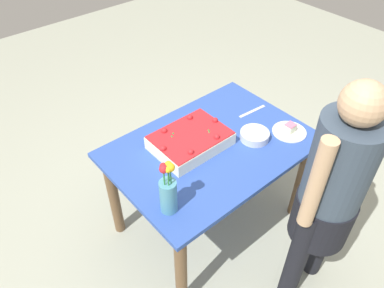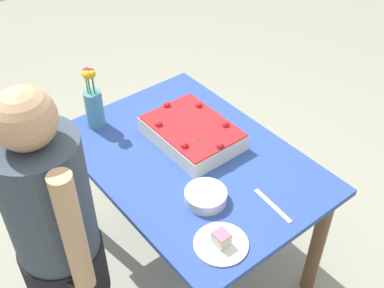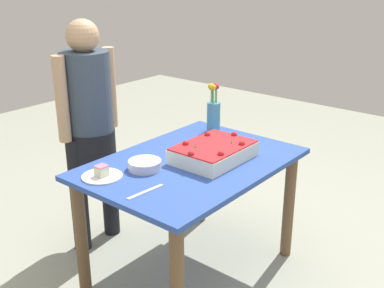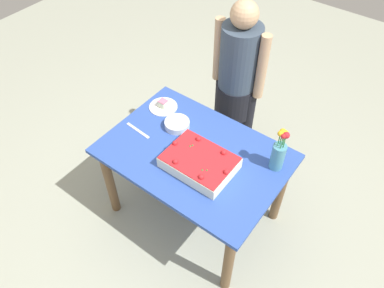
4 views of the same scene
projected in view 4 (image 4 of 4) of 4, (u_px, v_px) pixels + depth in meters
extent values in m
plane|color=#9FA390|center=(194.00, 212.00, 3.08)|extent=(8.00, 8.00, 0.00)
cube|color=#2E4EA6|center=(195.00, 154.00, 2.55)|extent=(1.23, 0.86, 0.03)
cylinder|color=brown|center=(110.00, 182.00, 2.84)|extent=(0.07, 0.07, 0.71)
cylinder|color=brown|center=(228.00, 263.00, 2.41)|extent=(0.07, 0.07, 0.71)
cylinder|color=brown|center=(169.00, 129.00, 3.23)|extent=(0.07, 0.07, 0.71)
cylinder|color=brown|center=(280.00, 190.00, 2.79)|extent=(0.07, 0.07, 0.71)
cube|color=white|center=(200.00, 163.00, 2.42)|extent=(0.45, 0.33, 0.08)
cube|color=red|center=(200.00, 158.00, 2.39)|extent=(0.44, 0.32, 0.01)
sphere|color=red|center=(226.00, 172.00, 2.30)|extent=(0.04, 0.04, 0.04)
sphere|color=red|center=(224.00, 153.00, 2.41)|extent=(0.04, 0.04, 0.04)
sphere|color=red|center=(198.00, 139.00, 2.49)|extent=(0.04, 0.04, 0.04)
sphere|color=red|center=(175.00, 143.00, 2.46)|extent=(0.04, 0.04, 0.04)
sphere|color=red|center=(175.00, 162.00, 2.35)|extent=(0.04, 0.04, 0.04)
sphere|color=red|center=(201.00, 177.00, 2.27)|extent=(0.04, 0.04, 0.04)
cone|color=#2D8438|center=(202.00, 170.00, 2.31)|extent=(0.02, 0.02, 0.02)
cone|color=#2D8438|center=(193.00, 146.00, 2.45)|extent=(0.02, 0.02, 0.02)
cone|color=#2D8438|center=(190.00, 146.00, 2.45)|extent=(0.02, 0.02, 0.02)
cone|color=#2D8438|center=(207.00, 170.00, 2.31)|extent=(0.02, 0.02, 0.02)
cylinder|color=white|center=(163.00, 107.00, 2.84)|extent=(0.22, 0.22, 0.01)
cube|color=#E8F1C7|center=(163.00, 104.00, 2.82)|extent=(0.06, 0.06, 0.05)
cube|color=pink|center=(163.00, 101.00, 2.80)|extent=(0.06, 0.06, 0.01)
cube|color=silver|center=(138.00, 130.00, 2.68)|extent=(0.22, 0.04, 0.00)
cylinder|color=teal|center=(278.00, 157.00, 2.38)|extent=(0.09, 0.09, 0.20)
cylinder|color=#2D8438|center=(285.00, 141.00, 2.26)|extent=(0.01, 0.01, 0.11)
sphere|color=red|center=(286.00, 135.00, 2.22)|extent=(0.04, 0.04, 0.04)
cylinder|color=#2D8438|center=(284.00, 139.00, 2.28)|extent=(0.01, 0.01, 0.11)
sphere|color=yellow|center=(286.00, 133.00, 2.24)|extent=(0.03, 0.03, 0.03)
cylinder|color=#2D8438|center=(281.00, 138.00, 2.28)|extent=(0.01, 0.01, 0.11)
sphere|color=gold|center=(283.00, 132.00, 2.24)|extent=(0.04, 0.04, 0.04)
cylinder|color=#2D8438|center=(279.00, 140.00, 2.27)|extent=(0.01, 0.01, 0.11)
sphere|color=yellow|center=(281.00, 134.00, 2.23)|extent=(0.04, 0.04, 0.04)
cylinder|color=#2D8438|center=(282.00, 142.00, 2.26)|extent=(0.01, 0.01, 0.11)
sphere|color=red|center=(283.00, 136.00, 2.22)|extent=(0.03, 0.03, 0.03)
cylinder|color=silver|center=(177.00, 124.00, 2.69)|extent=(0.18, 0.18, 0.05)
cylinder|color=black|center=(220.00, 116.00, 3.29)|extent=(0.11, 0.11, 0.78)
cylinder|color=black|center=(246.00, 128.00, 3.19)|extent=(0.11, 0.11, 0.78)
cylinder|color=black|center=(235.00, 98.00, 3.04)|extent=(0.32, 0.31, 0.28)
cylinder|color=#374556|center=(240.00, 58.00, 2.76)|extent=(0.30, 0.30, 0.52)
sphere|color=tan|center=(245.00, 14.00, 2.51)|extent=(0.20, 0.20, 0.20)
cylinder|color=tan|center=(219.00, 50.00, 2.84)|extent=(0.08, 0.08, 0.52)
cylinder|color=tan|center=(262.00, 68.00, 2.69)|extent=(0.08, 0.08, 0.52)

